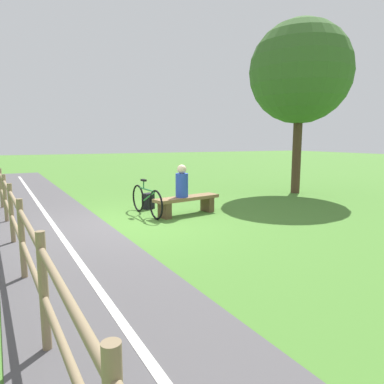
{
  "coord_description": "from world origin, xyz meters",
  "views": [
    {
      "loc": [
        1.94,
        7.39,
        1.84
      ],
      "look_at": [
        -1.12,
        0.93,
        0.77
      ],
      "focal_mm": 32.78,
      "sensor_mm": 36.0,
      "label": 1
    }
  ],
  "objects_px": {
    "bicycle": "(147,200)",
    "backpack": "(148,201)",
    "bench": "(187,202)",
    "tree_mid_field": "(300,73)",
    "person_seated": "(182,183)"
  },
  "relations": [
    {
      "from": "person_seated",
      "to": "backpack",
      "type": "height_order",
      "value": "person_seated"
    },
    {
      "from": "person_seated",
      "to": "bicycle",
      "type": "relative_size",
      "value": 0.45
    },
    {
      "from": "tree_mid_field",
      "to": "bicycle",
      "type": "bearing_deg",
      "value": 12.7
    },
    {
      "from": "bicycle",
      "to": "backpack",
      "type": "height_order",
      "value": "bicycle"
    },
    {
      "from": "bench",
      "to": "tree_mid_field",
      "type": "distance_m",
      "value": 6.39
    },
    {
      "from": "backpack",
      "to": "tree_mid_field",
      "type": "relative_size",
      "value": 0.07
    },
    {
      "from": "backpack",
      "to": "tree_mid_field",
      "type": "distance_m",
      "value": 6.77
    },
    {
      "from": "bench",
      "to": "bicycle",
      "type": "distance_m",
      "value": 0.99
    },
    {
      "from": "bench",
      "to": "backpack",
      "type": "distance_m",
      "value": 1.28
    },
    {
      "from": "person_seated",
      "to": "bicycle",
      "type": "xyz_separation_m",
      "value": [
        0.78,
        -0.37,
        -0.44
      ]
    },
    {
      "from": "bicycle",
      "to": "tree_mid_field",
      "type": "relative_size",
      "value": 0.31
    },
    {
      "from": "bench",
      "to": "backpack",
      "type": "relative_size",
      "value": 4.27
    },
    {
      "from": "bench",
      "to": "bicycle",
      "type": "bearing_deg",
      "value": -32.66
    },
    {
      "from": "person_seated",
      "to": "tree_mid_field",
      "type": "height_order",
      "value": "tree_mid_field"
    },
    {
      "from": "bicycle",
      "to": "backpack",
      "type": "relative_size",
      "value": 4.2
    }
  ]
}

